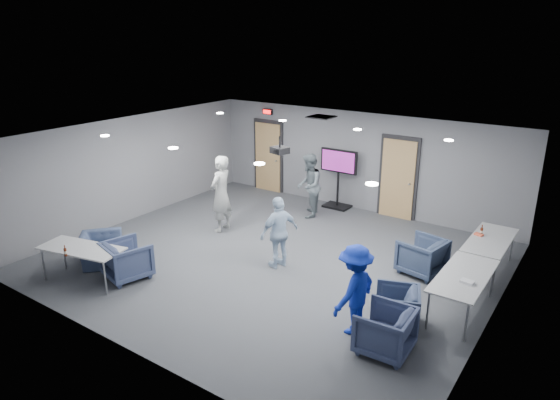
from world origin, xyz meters
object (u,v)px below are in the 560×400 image
Objects in this scene: projector at (280,150)px; tv_stand at (338,175)px; person_b at (309,186)px; chair_right_c at (385,331)px; chair_right_a at (422,256)px; bottle_front at (65,252)px; chair_front_a at (127,260)px; table_right_a at (490,241)px; chair_right_b at (396,307)px; person_c at (279,232)px; chair_front_b at (100,250)px; person_a at (221,194)px; table_front_left at (81,250)px; person_d at (355,290)px; table_right_b at (464,277)px; bottle_right at (481,231)px.

tv_stand is at bearing 113.86° from projector.
person_b reaches higher than chair_right_c.
bottle_front is at bearing -38.22° from chair_right_a.
table_right_a is (5.91, 4.39, 0.30)m from chair_front_a.
person_b is at bearing -101.67° from chair_right_a.
chair_right_c reaches higher than chair_right_b.
chair_right_b is (2.89, -0.70, -0.44)m from person_c.
person_b is 5.46m from chair_front_b.
projector reaches higher than person_a.
chair_right_b is (3.97, -3.64, -0.52)m from person_b.
chair_front_b is at bearing -112.30° from tv_stand.
table_right_a is at bearing 40.57° from projector.
tv_stand is at bearing -116.64° from chair_right_a.
bottle_front reaches higher than table_front_left.
person_a is 2.01× the size of chair_front_b.
person_d is 1.85× the size of chair_right_a.
person_b is 1.11m from tv_stand.
chair_front_a is (-4.61, -0.86, -0.39)m from person_d.
projector is at bearing 72.39° from person_a.
chair_right_a reaches higher than table_right_b.
chair_front_b is (-6.14, -1.34, -0.03)m from chair_right_b.
bottle_right is at bearing 170.07° from person_d.
chair_front_a is 6.42m from table_right_b.
person_b is 5.46m from person_d.
table_right_b and table_front_left have the same top height.
table_right_a is at bearing 144.20° from chair_right_b.
table_front_left is at bearing -41.19° from person_b.
person_a is at bearing -62.89° from chair_front_b.
person_d is 0.80m from chair_right_c.
chair_right_b is 1.86× the size of projector.
bottle_right reaches higher than chair_front_b.
bottle_front is (-5.60, -2.44, 0.47)m from chair_right_b.
bottle_front is (0.10, -0.39, 0.13)m from table_front_left.
table_front_left is at bearing 127.56° from table_right_a.
table_right_a is 8.18m from table_front_left.
person_a is 2.28× the size of chair_right_a.
chair_right_a is 2.12m from chair_right_b.
bottle_right reaches higher than chair_front_a.
person_b is at bearing -133.87° from person_d.
table_front_left is at bearing -106.79° from tv_stand.
bottle_front reaches higher than chair_front_b.
table_front_left is at bearing 166.88° from chair_front_b.
tv_stand is 4.18× the size of projector.
chair_right_a is at bearing 138.90° from person_c.
person_d is 3.79m from bottle_right.
person_b is at bearing -139.44° from chair_right_c.
tv_stand is at bearing 74.84° from bottle_front.
projector is (-3.32, 1.95, 2.03)m from chair_right_c.
chair_right_a reaches higher than table_right_a.
person_d is 1.89× the size of chair_right_c.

